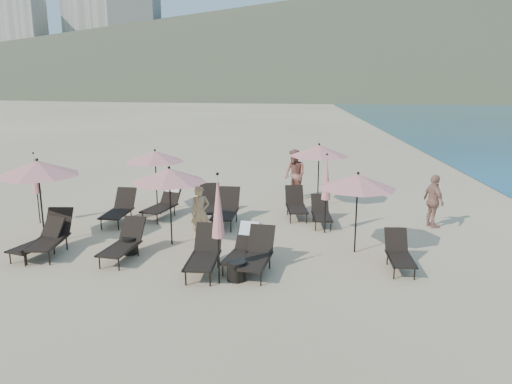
{
  "coord_description": "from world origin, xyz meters",
  "views": [
    {
      "loc": [
        0.93,
        -11.65,
        4.65
      ],
      "look_at": [
        0.27,
        3.5,
        1.1
      ],
      "focal_mm": 35.0,
      "sensor_mm": 36.0,
      "label": 1
    }
  ],
  "objects_px": {
    "lounger_7": "(165,201)",
    "umbrella_closed_0": "(218,207)",
    "lounger_1": "(124,242)",
    "umbrella_open_3": "(155,156)",
    "umbrella_closed_1": "(326,178)",
    "beachgoer_c": "(434,201)",
    "side_table_1": "(236,271)",
    "lounger_6": "(119,208)",
    "beachgoer_a": "(200,212)",
    "lounger_11": "(321,212)",
    "umbrella_open_0": "(38,168)",
    "lounger_4": "(257,254)",
    "lounger_2": "(204,253)",
    "umbrella_closed_2": "(35,174)",
    "beachgoer_b": "(295,175)",
    "lounger_0": "(39,240)",
    "lounger_10": "(296,204)",
    "lounger_9": "(210,204)",
    "umbrella_open_2": "(358,181)",
    "lounger_3": "(243,248)",
    "lounger_5": "(399,253)",
    "umbrella_open_4": "(319,151)",
    "side_table_0": "(130,245)",
    "lounger_12": "(51,235)"
  },
  "relations": [
    {
      "from": "umbrella_open_3",
      "to": "beachgoer_b",
      "type": "distance_m",
      "value": 5.3
    },
    {
      "from": "lounger_6",
      "to": "beachgoer_a",
      "type": "xyz_separation_m",
      "value": [
        2.85,
        -1.42,
        0.3
      ]
    },
    {
      "from": "umbrella_closed_0",
      "to": "beachgoer_c",
      "type": "xyz_separation_m",
      "value": [
        6.18,
        4.64,
        -0.97
      ]
    },
    {
      "from": "lounger_4",
      "to": "umbrella_closed_0",
      "type": "height_order",
      "value": "umbrella_closed_0"
    },
    {
      "from": "lounger_0",
      "to": "beachgoer_c",
      "type": "xyz_separation_m",
      "value": [
        11.11,
        3.05,
        0.42
      ]
    },
    {
      "from": "beachgoer_b",
      "to": "lounger_4",
      "type": "bearing_deg",
      "value": -44.86
    },
    {
      "from": "lounger_12",
      "to": "umbrella_open_4",
      "type": "bearing_deg",
      "value": 33.15
    },
    {
      "from": "lounger_10",
      "to": "umbrella_open_3",
      "type": "xyz_separation_m",
      "value": [
        -4.84,
        0.57,
        1.49
      ]
    },
    {
      "from": "lounger_3",
      "to": "beachgoer_a",
      "type": "bearing_deg",
      "value": 137.11
    },
    {
      "from": "lounger_0",
      "to": "beachgoer_a",
      "type": "distance_m",
      "value": 4.37
    },
    {
      "from": "lounger_7",
      "to": "umbrella_closed_0",
      "type": "bearing_deg",
      "value": -46.73
    },
    {
      "from": "lounger_9",
      "to": "lounger_11",
      "type": "xyz_separation_m",
      "value": [
        3.63,
        -0.6,
        -0.08
      ]
    },
    {
      "from": "lounger_11",
      "to": "beachgoer_b",
      "type": "relative_size",
      "value": 0.78
    },
    {
      "from": "lounger_6",
      "to": "lounger_0",
      "type": "bearing_deg",
      "value": -106.18
    },
    {
      "from": "lounger_0",
      "to": "lounger_10",
      "type": "xyz_separation_m",
      "value": [
        6.88,
        4.02,
        0.02
      ]
    },
    {
      "from": "lounger_2",
      "to": "lounger_0",
      "type": "bearing_deg",
      "value": 171.04
    },
    {
      "from": "lounger_6",
      "to": "umbrella_open_0",
      "type": "bearing_deg",
      "value": -121.82
    },
    {
      "from": "lounger_11",
      "to": "umbrella_open_0",
      "type": "distance_m",
      "value": 8.48
    },
    {
      "from": "lounger_11",
      "to": "umbrella_closed_2",
      "type": "distance_m",
      "value": 9.14
    },
    {
      "from": "lounger_0",
      "to": "beachgoer_a",
      "type": "relative_size",
      "value": 1.09
    },
    {
      "from": "lounger_1",
      "to": "lounger_10",
      "type": "distance_m",
      "value": 6.19
    },
    {
      "from": "lounger_4",
      "to": "lounger_1",
      "type": "bearing_deg",
      "value": 178.1
    },
    {
      "from": "lounger_3",
      "to": "lounger_10",
      "type": "distance_m",
      "value": 4.71
    },
    {
      "from": "umbrella_open_2",
      "to": "umbrella_closed_0",
      "type": "distance_m",
      "value": 4.07
    },
    {
      "from": "umbrella_open_0",
      "to": "umbrella_open_2",
      "type": "relative_size",
      "value": 1.1
    },
    {
      "from": "umbrella_open_0",
      "to": "beachgoer_b",
      "type": "distance_m",
      "value": 9.14
    },
    {
      "from": "lounger_10",
      "to": "umbrella_open_3",
      "type": "height_order",
      "value": "umbrella_open_3"
    },
    {
      "from": "umbrella_closed_1",
      "to": "side_table_0",
      "type": "distance_m",
      "value": 5.93
    },
    {
      "from": "lounger_1",
      "to": "lounger_9",
      "type": "distance_m",
      "value": 4.29
    },
    {
      "from": "lounger_5",
      "to": "beachgoer_a",
      "type": "xyz_separation_m",
      "value": [
        -5.24,
        2.18,
        0.37
      ]
    },
    {
      "from": "lounger_1",
      "to": "umbrella_open_3",
      "type": "xyz_separation_m",
      "value": [
        -0.26,
        4.73,
        1.49
      ]
    },
    {
      "from": "lounger_0",
      "to": "lounger_11",
      "type": "distance_m",
      "value": 8.29
    },
    {
      "from": "lounger_0",
      "to": "lounger_2",
      "type": "bearing_deg",
      "value": 8.15
    },
    {
      "from": "umbrella_open_2",
      "to": "umbrella_open_4",
      "type": "xyz_separation_m",
      "value": [
        -0.63,
        4.83,
        0.09
      ]
    },
    {
      "from": "lounger_2",
      "to": "beachgoer_a",
      "type": "height_order",
      "value": "beachgoer_a"
    },
    {
      "from": "umbrella_open_0",
      "to": "side_table_0",
      "type": "distance_m",
      "value": 3.39
    },
    {
      "from": "umbrella_closed_1",
      "to": "beachgoer_c",
      "type": "bearing_deg",
      "value": 12.16
    },
    {
      "from": "umbrella_open_4",
      "to": "lounger_4",
      "type": "bearing_deg",
      "value": -107.18
    },
    {
      "from": "lounger_0",
      "to": "lounger_9",
      "type": "relative_size",
      "value": 0.89
    },
    {
      "from": "lounger_7",
      "to": "side_table_1",
      "type": "distance_m",
      "value": 6.01
    },
    {
      "from": "lounger_3",
      "to": "lounger_10",
      "type": "bearing_deg",
      "value": 85.88
    },
    {
      "from": "lounger_0",
      "to": "lounger_10",
      "type": "relative_size",
      "value": 1.0
    },
    {
      "from": "lounger_7",
      "to": "lounger_11",
      "type": "height_order",
      "value": "lounger_7"
    },
    {
      "from": "lounger_2",
      "to": "umbrella_closed_2",
      "type": "height_order",
      "value": "umbrella_closed_2"
    },
    {
      "from": "lounger_6",
      "to": "lounger_3",
      "type": "bearing_deg",
      "value": -35.68
    },
    {
      "from": "lounger_0",
      "to": "beachgoer_c",
      "type": "height_order",
      "value": "beachgoer_c"
    },
    {
      "from": "umbrella_open_2",
      "to": "side_table_1",
      "type": "height_order",
      "value": "umbrella_open_2"
    },
    {
      "from": "lounger_6",
      "to": "lounger_10",
      "type": "xyz_separation_m",
      "value": [
        5.71,
        0.91,
        -0.03
      ]
    },
    {
      "from": "lounger_11",
      "to": "umbrella_closed_0",
      "type": "xyz_separation_m",
      "value": [
        -2.72,
        -4.78,
        1.4
      ]
    },
    {
      "from": "lounger_10",
      "to": "umbrella_open_2",
      "type": "relative_size",
      "value": 0.76
    }
  ]
}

